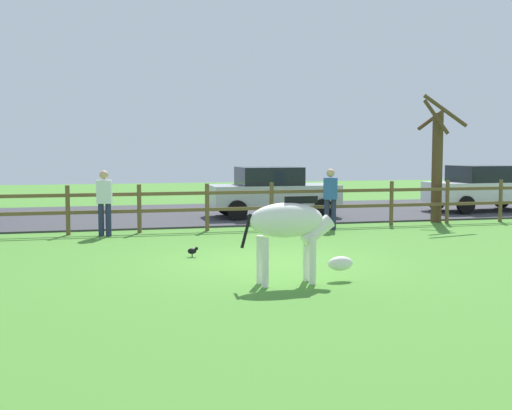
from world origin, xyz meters
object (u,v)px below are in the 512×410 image
object	(u,v)px
parked_car_white	(484,188)
parked_car_silver	(272,191)
crow_on_grass	(193,251)
visitor_left_of_tree	(330,196)
zebra	(291,227)
bare_tree	(437,162)
visitor_right_of_tree	(104,200)

from	to	relation	value
parked_car_white	parked_car_silver	bearing A→B (deg)	-179.81
parked_car_white	crow_on_grass	bearing A→B (deg)	-148.47
visitor_left_of_tree	zebra	bearing A→B (deg)	-115.69
parked_car_white	visitor_left_of_tree	world-z (taller)	visitor_left_of_tree
bare_tree	visitor_right_of_tree	size ratio (longest dim) A/B	2.27
bare_tree	parked_car_silver	bearing A→B (deg)	151.92
zebra	parked_car_white	bearing A→B (deg)	44.43
visitor_left_of_tree	crow_on_grass	bearing A→B (deg)	-140.24
bare_tree	crow_on_grass	xyz separation A→B (m)	(-7.98, -4.48, -1.67)
bare_tree	zebra	xyz separation A→B (m)	(-6.84, -7.45, -0.87)
parked_car_white	visitor_left_of_tree	bearing A→B (deg)	-154.50
bare_tree	parked_car_white	bearing A→B (deg)	36.70
crow_on_grass	visitor_right_of_tree	bearing A→B (deg)	114.00
parked_car_silver	visitor_right_of_tree	xyz separation A→B (m)	(-5.22, -3.15, 0.06)
parked_car_silver	visitor_right_of_tree	distance (m)	6.10
zebra	parked_car_white	size ratio (longest dim) A/B	0.47
bare_tree	visitor_right_of_tree	distance (m)	9.69
parked_car_white	visitor_left_of_tree	size ratio (longest dim) A/B	2.49
zebra	parked_car_white	xyz separation A→B (m)	(10.02, 9.82, -0.08)
zebra	visitor_right_of_tree	bearing A→B (deg)	112.65
bare_tree	parked_car_white	distance (m)	4.08
bare_tree	parked_car_silver	world-z (taller)	bare_tree
parked_car_silver	visitor_left_of_tree	distance (m)	3.33
bare_tree	crow_on_grass	bearing A→B (deg)	-150.71
zebra	parked_car_silver	bearing A→B (deg)	76.00
zebra	parked_car_white	world-z (taller)	parked_car_white
crow_on_grass	parked_car_silver	xyz separation A→B (m)	(3.58, 6.82, 0.72)
zebra	visitor_left_of_tree	xyz separation A→B (m)	(3.15, 6.55, -0.02)
visitor_left_of_tree	parked_car_silver	bearing A→B (deg)	102.24
bare_tree	visitor_left_of_tree	distance (m)	3.90
crow_on_grass	visitor_right_of_tree	xyz separation A→B (m)	(-1.64, 3.67, 0.78)
visitor_left_of_tree	visitor_right_of_tree	size ratio (longest dim) A/B	1.00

